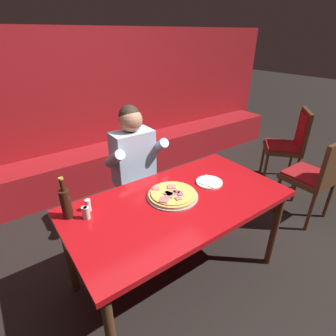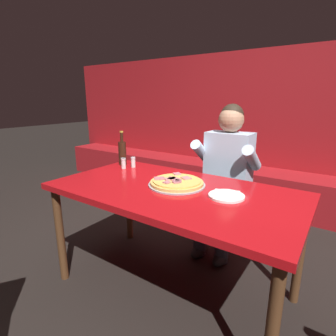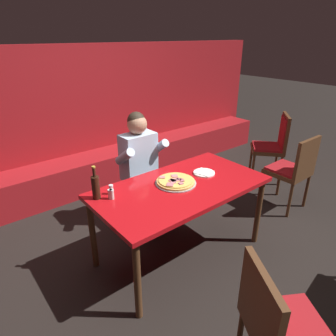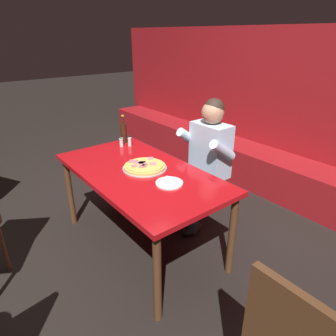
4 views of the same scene
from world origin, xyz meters
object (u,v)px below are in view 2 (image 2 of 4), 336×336
object	(u,v)px
main_dining_table	(173,199)
shaker_red_pepper_flakes	(123,163)
plate_white_paper	(226,196)
shaker_black_pepper	(124,164)
beer_bottle	(122,152)
diner_seated_blue_shirt	(224,173)
shaker_parmesan	(133,163)
pizza	(177,183)

from	to	relation	value
main_dining_table	shaker_red_pepper_flakes	size ratio (longest dim) A/B	18.50
plate_white_paper	shaker_black_pepper	size ratio (longest dim) A/B	2.44
beer_bottle	diner_seated_blue_shirt	size ratio (longest dim) A/B	0.23
main_dining_table	shaker_black_pepper	bearing A→B (deg)	163.34
beer_bottle	diner_seated_blue_shirt	xyz separation A→B (m)	(0.76, 0.42, -0.16)
plate_white_paper	shaker_parmesan	xyz separation A→B (m)	(-0.91, 0.21, 0.03)
beer_bottle	main_dining_table	bearing A→B (deg)	-21.09
main_dining_table	shaker_red_pepper_flakes	bearing A→B (deg)	162.78
pizza	plate_white_paper	xyz separation A→B (m)	(0.35, -0.01, -0.01)
shaker_red_pepper_flakes	diner_seated_blue_shirt	distance (m)	0.85
plate_white_paper	diner_seated_blue_shirt	size ratio (longest dim) A/B	0.16
pizza	shaker_black_pepper	distance (m)	0.60
shaker_parmesan	diner_seated_blue_shirt	distance (m)	0.77
beer_bottle	shaker_black_pepper	distance (m)	0.15
pizza	diner_seated_blue_shirt	bearing A→B (deg)	83.31
pizza	diner_seated_blue_shirt	xyz separation A→B (m)	(0.07, 0.63, -0.07)
main_dining_table	shaker_black_pepper	world-z (taller)	shaker_black_pepper
beer_bottle	diner_seated_blue_shirt	world-z (taller)	diner_seated_blue_shirt
beer_bottle	shaker_black_pepper	size ratio (longest dim) A/B	3.40
pizza	shaker_red_pepper_flakes	world-z (taller)	shaker_red_pepper_flakes
main_dining_table	pizza	bearing A→B (deg)	99.91
main_dining_table	diner_seated_blue_shirt	world-z (taller)	diner_seated_blue_shirt
beer_bottle	shaker_parmesan	xyz separation A→B (m)	(0.13, -0.01, -0.07)
shaker_parmesan	diner_seated_blue_shirt	xyz separation A→B (m)	(0.63, 0.44, -0.09)
main_dining_table	shaker_parmesan	distance (m)	0.63
shaker_parmesan	shaker_black_pepper	world-z (taller)	same
diner_seated_blue_shirt	main_dining_table	bearing A→B (deg)	-95.22
plate_white_paper	shaker_red_pepper_flakes	xyz separation A→B (m)	(-0.96, 0.14, 0.03)
plate_white_paper	beer_bottle	xyz separation A→B (m)	(-1.04, 0.22, 0.10)
beer_bottle	shaker_black_pepper	bearing A→B (deg)	-43.11
main_dining_table	shaker_parmesan	size ratio (longest dim) A/B	18.50
shaker_parmesan	plate_white_paper	bearing A→B (deg)	-13.02
shaker_red_pepper_flakes	shaker_parmesan	xyz separation A→B (m)	(0.05, 0.07, 0.00)
main_dining_table	plate_white_paper	world-z (taller)	plate_white_paper
main_dining_table	shaker_red_pepper_flakes	distance (m)	0.65
plate_white_paper	shaker_red_pepper_flakes	distance (m)	0.97
shaker_black_pepper	pizza	bearing A→B (deg)	-11.36
pizza	shaker_parmesan	distance (m)	0.59
plate_white_paper	beer_bottle	bearing A→B (deg)	167.96
main_dining_table	diner_seated_blue_shirt	bearing A→B (deg)	84.78
shaker_red_pepper_flakes	shaker_black_pepper	distance (m)	0.01
pizza	shaker_parmesan	xyz separation A→B (m)	(-0.56, 0.20, 0.02)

